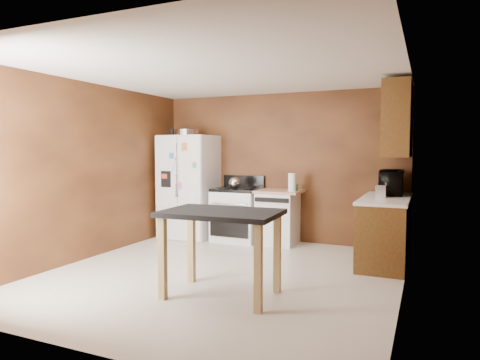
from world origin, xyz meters
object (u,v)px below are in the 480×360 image
Objects in this scene: kettle at (234,183)px; green_canister at (295,187)px; paper_towel at (292,182)px; dishwasher at (278,217)px; toaster at (383,191)px; island at (221,224)px; roasting_pan at (187,133)px; gas_range at (237,214)px; microwave at (392,184)px; refrigerator at (189,187)px; pen_cup at (172,132)px.

kettle reaches higher than green_canister.
dishwasher is at bearing 160.35° from paper_towel.
toaster is 2.58m from island.
roasting_pan is 1.69m from gas_range.
microwave is 0.33× the size of refrigerator.
refrigerator is at bearing 126.65° from island.
toaster is 0.39m from microwave.
paper_towel reaches higher than green_canister.
paper_towel is 0.23× the size of island.
island is (0.27, -2.63, 0.32)m from dishwasher.
refrigerator is at bearing 11.06° from pen_cup.
toaster is 0.21× the size of gas_range.
green_canister is at bearing 12.69° from dishwasher.
gas_range is (-0.99, -0.09, -0.48)m from green_canister.
dishwasher is (-1.76, 0.11, -0.61)m from microwave.
microwave is (3.44, -0.04, -0.79)m from roasting_pan.
refrigerator is (0.04, -0.01, -0.95)m from roasting_pan.
kettle is 0.18× the size of gas_range.
roasting_pan is 3.48m from toaster.
paper_towel is 1.50m from microwave.
toaster reaches higher than dishwasher.
toaster is 1.82m from dishwasher.
roasting_pan is 2.18× the size of kettle.
green_canister is (0.01, 0.16, -0.09)m from paper_towel.
island is at bearing -53.35° from refrigerator.
pen_cup is 3.50m from island.
paper_towel is 0.26× the size of gas_range.
microwave is 2.56m from gas_range.
kettle is (1.23, -0.01, -0.86)m from pen_cup.
kettle is at bearing -177.89° from toaster.
pen_cup is 1.10× the size of green_canister.
toaster is at bearing -21.15° from green_canister.
gas_range is 1.24× the size of dishwasher.
island is at bearing -52.88° from roasting_pan.
roasting_pan is 1.29m from kettle.
microwave reaches higher than kettle.
gas_range is at bearing 2.85° from roasting_pan.
refrigerator is at bearing 88.07° from microwave.
island is at bearing -113.45° from toaster.
gas_range is 2.80m from island.
refrigerator is (-1.90, 0.01, -0.13)m from paper_towel.
pen_cup is 0.07× the size of refrigerator.
roasting_pan is 1.49× the size of paper_towel.
microwave reaches higher than paper_towel.
dishwasher is at bearing 4.29° from pen_cup.
green_canister is (0.98, 0.22, -0.05)m from kettle.
kettle is 1.01m from green_canister.
kettle is 0.33× the size of microwave.
kettle is (0.96, -0.09, -0.86)m from roasting_pan.
refrigerator is (-1.90, -0.15, -0.04)m from green_canister.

